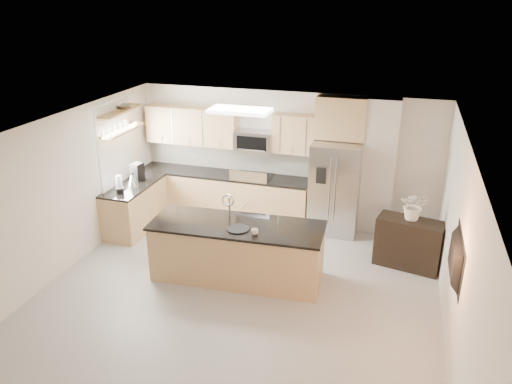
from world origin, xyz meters
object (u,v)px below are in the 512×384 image
(refrigerator, at_px, (335,188))
(platter, at_px, (238,229))
(range, at_px, (253,198))
(flower_vase, at_px, (415,198))
(island, at_px, (237,251))
(coffee_maker, at_px, (137,172))
(cup, at_px, (255,232))
(bowl, at_px, (124,106))
(credenza, at_px, (409,243))
(kettle, at_px, (132,180))
(television, at_px, (451,258))
(blender, at_px, (119,186))
(microwave, at_px, (254,141))

(refrigerator, relative_size, platter, 5.14)
(range, height_order, flower_vase, flower_vase)
(island, xyz_separation_m, coffee_maker, (-2.53, 1.39, 0.61))
(cup, xyz_separation_m, coffee_maker, (-2.90, 1.64, 0.09))
(bowl, bearing_deg, range, 19.96)
(credenza, height_order, coffee_maker, coffee_maker)
(kettle, height_order, television, television)
(refrigerator, height_order, platter, refrigerator)
(platter, distance_m, bowl, 3.47)
(kettle, relative_size, television, 0.26)
(refrigerator, bearing_deg, island, -119.48)
(platter, distance_m, coffee_maker, 3.03)
(credenza, relative_size, blender, 3.17)
(blender, bearing_deg, refrigerator, 21.60)
(island, distance_m, credenza, 2.89)
(kettle, relative_size, coffee_maker, 0.83)
(blender, relative_size, bowl, 0.97)
(credenza, distance_m, platter, 2.94)
(cup, bearing_deg, television, -13.54)
(island, relative_size, cup, 25.24)
(blender, distance_m, flower_vase, 5.19)
(island, bearing_deg, credenza, 20.77)
(island, height_order, flower_vase, flower_vase)
(blender, bearing_deg, kettle, 82.17)
(island, relative_size, flower_vase, 3.77)
(microwave, xyz_separation_m, platter, (0.51, -2.51, -0.67))
(cup, distance_m, kettle, 3.12)
(platter, relative_size, flower_vase, 0.47)
(credenza, relative_size, bowl, 3.09)
(microwave, height_order, platter, microwave)
(credenza, bearing_deg, television, -66.04)
(refrigerator, bearing_deg, coffee_maker, -168.22)
(television, bearing_deg, island, 73.65)
(television, bearing_deg, blender, 74.05)
(range, distance_m, blender, 2.64)
(coffee_maker, bearing_deg, cup, -29.50)
(island, xyz_separation_m, cup, (0.37, -0.25, 0.52))
(flower_vase, bearing_deg, microwave, 159.96)
(credenza, xyz_separation_m, television, (0.43, -2.07, 0.92))
(island, bearing_deg, television, -19.42)
(microwave, distance_m, cup, 2.79)
(refrigerator, height_order, bowl, bowl)
(kettle, distance_m, television, 5.88)
(credenza, distance_m, coffee_maker, 5.22)
(range, xyz_separation_m, kettle, (-2.02, -1.16, 0.57))
(refrigerator, height_order, flower_vase, refrigerator)
(credenza, distance_m, cup, 2.74)
(credenza, bearing_deg, coffee_maker, -170.30)
(blender, bearing_deg, coffee_maker, 91.65)
(coffee_maker, xyz_separation_m, television, (5.61, -2.29, 0.27))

